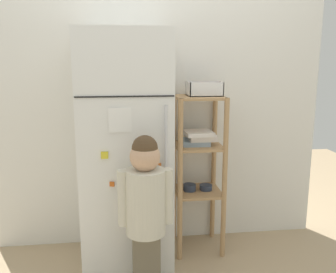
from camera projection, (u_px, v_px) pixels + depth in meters
ground_plane at (164, 258)px, 2.72m from camera, size 6.00×6.00×0.00m
kitchen_wall_back at (159, 108)px, 2.83m from camera, size 2.52×0.03×2.11m
refrigerator at (126, 151)px, 2.55m from camera, size 0.60×0.60×1.61m
child_standing at (146, 201)px, 2.18m from camera, size 0.32×0.24×1.00m
pantry_shelf_unit at (198, 156)px, 2.74m from camera, size 0.35×0.35×1.17m
fruit_bin at (206, 90)px, 2.66m from camera, size 0.24×0.19×0.10m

